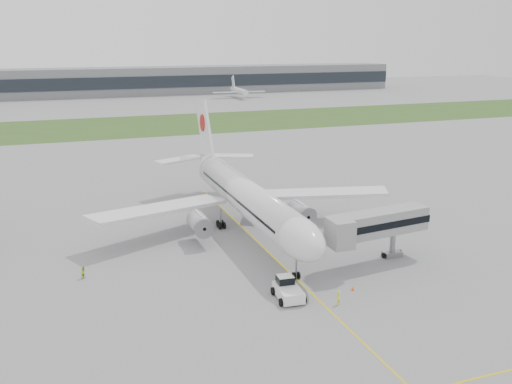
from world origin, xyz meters
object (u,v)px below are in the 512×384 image
object	(u,v)px
airliner	(244,195)
pushback_tug	(287,289)
ground_crew_near	(338,298)
jet_bridge	(373,225)

from	to	relation	value
airliner	pushback_tug	distance (m)	24.96
pushback_tug	ground_crew_near	world-z (taller)	pushback_tug
airliner	jet_bridge	distance (m)	21.80
pushback_tug	ground_crew_near	bearing A→B (deg)	-34.29
jet_bridge	ground_crew_near	distance (m)	14.29
airliner	jet_bridge	xyz separation A→B (m)	(11.36, -18.60, -0.31)
airliner	ground_crew_near	xyz separation A→B (m)	(1.54, -27.96, -4.81)
airliner	jet_bridge	size ratio (longest dim) A/B	3.47
pushback_tug	ground_crew_near	xyz separation A→B (m)	(4.61, -3.62, -0.22)
airliner	ground_crew_near	world-z (taller)	airliner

